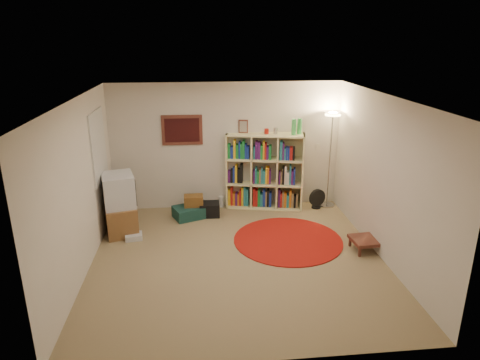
{
  "coord_description": "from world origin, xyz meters",
  "views": [
    {
      "loc": [
        -0.58,
        -5.93,
        3.32
      ],
      "look_at": [
        0.1,
        0.6,
        1.1
      ],
      "focal_mm": 32.0,
      "sensor_mm": 36.0,
      "label": 1
    }
  ],
  "objects_px": {
    "bookshelf": "(264,172)",
    "tv_stand": "(120,205)",
    "suitcase": "(192,212)",
    "floor_lamp": "(332,128)",
    "floor_fan": "(317,199)",
    "side_table": "(366,241)"
  },
  "relations": [
    {
      "from": "tv_stand",
      "to": "suitcase",
      "type": "distance_m",
      "value": 1.41
    },
    {
      "from": "tv_stand",
      "to": "suitcase",
      "type": "xyz_separation_m",
      "value": [
        1.24,
        0.54,
        -0.41
      ]
    },
    {
      "from": "bookshelf",
      "to": "tv_stand",
      "type": "distance_m",
      "value": 2.85
    },
    {
      "from": "tv_stand",
      "to": "side_table",
      "type": "distance_m",
      "value": 4.21
    },
    {
      "from": "floor_lamp",
      "to": "suitcase",
      "type": "distance_m",
      "value": 3.15
    },
    {
      "from": "bookshelf",
      "to": "floor_lamp",
      "type": "bearing_deg",
      "value": 7.39
    },
    {
      "from": "suitcase",
      "to": "bookshelf",
      "type": "bearing_deg",
      "value": -6.28
    },
    {
      "from": "floor_lamp",
      "to": "floor_fan",
      "type": "relative_size",
      "value": 4.83
    },
    {
      "from": "bookshelf",
      "to": "tv_stand",
      "type": "xyz_separation_m",
      "value": [
        -2.68,
        -0.94,
        -0.22
      ]
    },
    {
      "from": "floor_lamp",
      "to": "tv_stand",
      "type": "xyz_separation_m",
      "value": [
        -3.99,
        -0.83,
        -1.1
      ]
    },
    {
      "from": "floor_fan",
      "to": "side_table",
      "type": "relative_size",
      "value": 0.83
    },
    {
      "from": "bookshelf",
      "to": "suitcase",
      "type": "relative_size",
      "value": 2.29
    },
    {
      "from": "bookshelf",
      "to": "tv_stand",
      "type": "relative_size",
      "value": 1.7
    },
    {
      "from": "floor_fan",
      "to": "suitcase",
      "type": "distance_m",
      "value": 2.52
    },
    {
      "from": "floor_lamp",
      "to": "floor_fan",
      "type": "distance_m",
      "value": 1.44
    },
    {
      "from": "floor_fan",
      "to": "suitcase",
      "type": "xyz_separation_m",
      "value": [
        -2.51,
        -0.18,
        -0.09
      ]
    },
    {
      "from": "floor_lamp",
      "to": "bookshelf",
      "type": "bearing_deg",
      "value": 175.39
    },
    {
      "from": "floor_lamp",
      "to": "suitcase",
      "type": "xyz_separation_m",
      "value": [
        -2.75,
        -0.3,
        -1.5
      ]
    },
    {
      "from": "bookshelf",
      "to": "side_table",
      "type": "bearing_deg",
      "value": -44.51
    },
    {
      "from": "floor_fan",
      "to": "suitcase",
      "type": "bearing_deg",
      "value": 162.76
    },
    {
      "from": "bookshelf",
      "to": "floor_lamp",
      "type": "distance_m",
      "value": 1.58
    },
    {
      "from": "bookshelf",
      "to": "suitcase",
      "type": "xyz_separation_m",
      "value": [
        -1.44,
        -0.4,
        -0.62
      ]
    }
  ]
}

